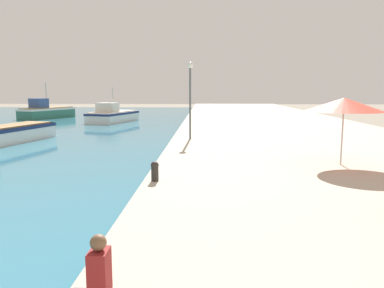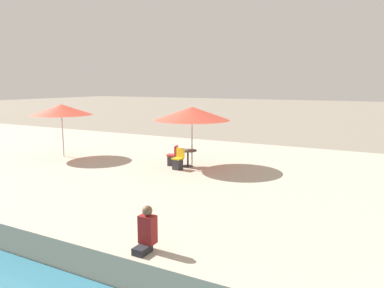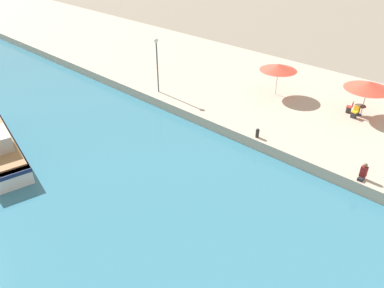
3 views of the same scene
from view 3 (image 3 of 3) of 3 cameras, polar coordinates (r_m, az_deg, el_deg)
The scene contains 9 objects.
quay_promenade at distance 44.18m, azimuth -7.73°, elevation 13.68°, with size 16.00×90.00×0.79m.
cafe_umbrella_pink at distance 30.26m, azimuth 25.28°, elevation 8.10°, with size 3.36×3.36×2.66m.
cafe_umbrella_white at distance 31.72m, azimuth 13.06°, elevation 11.34°, with size 3.04×3.04×2.65m.
cafe_table at distance 30.82m, azimuth 24.22°, elevation 4.98°, with size 0.80×0.80×0.74m.
cafe_chair_left at distance 30.29m, azimuth 23.49°, elevation 4.27°, with size 0.47×0.45×0.91m.
cafe_chair_right at distance 30.96m, azimuth 22.84°, elevation 4.99°, with size 0.48×0.51×0.91m.
person_at_quay at distance 23.32m, azimuth 24.65°, elevation -3.92°, with size 0.55×0.36×1.02m.
mooring_bollard at distance 25.62m, azimuth 9.94°, elevation 1.72°, with size 0.26×0.26×0.65m.
lamppost at distance 31.36m, azimuth -5.37°, elevation 13.16°, with size 0.36×0.36×4.56m.
Camera 3 is at (-18.70, 4.37, 13.60)m, focal length 35.00 mm.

